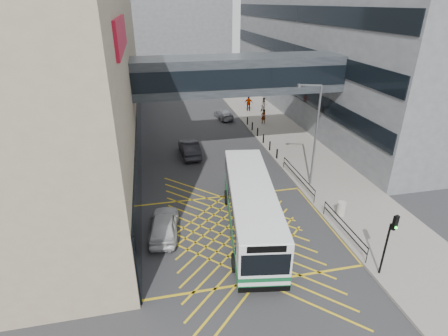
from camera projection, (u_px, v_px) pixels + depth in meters
ground at (237, 232)px, 22.09m from camera, size 120.00×120.00×0.00m
building_right at (378, 30)px, 43.51m from camera, size 24.09×44.00×20.00m
building_far at (156, 24)px, 70.75m from camera, size 28.00×16.00×18.00m
skybridge at (238, 74)px, 30.01m from camera, size 20.00×4.10×3.00m
pavement at (285, 138)px, 37.00m from camera, size 6.00×54.00×0.16m
box_junction at (237, 232)px, 22.08m from camera, size 12.00×9.00×0.01m
bus at (251, 206)px, 21.66m from camera, size 4.40×11.63×3.19m
car_white at (164, 224)px, 21.56m from camera, size 2.46×4.82×1.47m
car_dark at (189, 148)px, 32.68m from camera, size 2.07×4.84×1.49m
car_silver at (224, 114)px, 43.23m from camera, size 2.08×4.16×1.25m
traffic_light at (390, 237)px, 17.40m from camera, size 0.29×0.44×3.68m
street_lamp at (314, 130)px, 25.68m from camera, size 1.74×0.76×7.78m
litter_bin at (341, 209)px, 23.32m from camera, size 0.57×0.57×0.98m
kerb_railings at (316, 195)px, 24.45m from camera, size 0.05×12.54×1.00m
bollards at (260, 135)px, 36.24m from camera, size 0.14×10.14×0.90m
pedestrian_a at (263, 116)px, 40.86m from camera, size 0.77×0.63×1.68m
pedestrian_b at (264, 105)px, 45.21m from camera, size 0.90×0.53×1.81m
pedestrian_c at (249, 103)px, 45.61m from camera, size 1.28×0.93×1.95m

